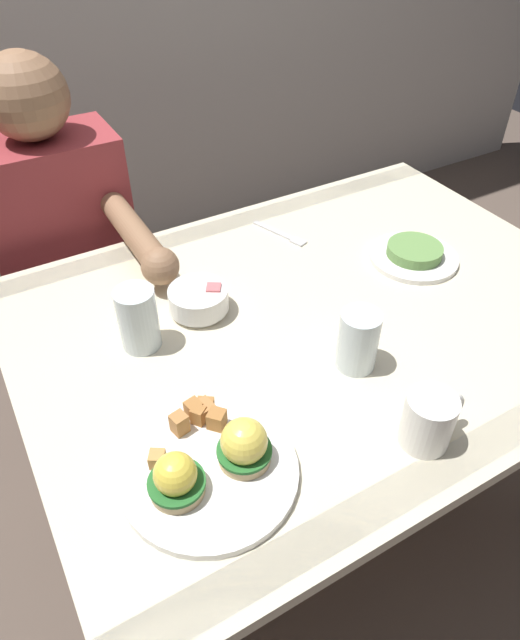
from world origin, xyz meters
The scene contains 10 objects.
ground_plane centered at (0.00, 0.00, 0.00)m, with size 6.00×6.00×0.00m, color brown.
dining_table centered at (0.00, 0.00, 0.63)m, with size 1.20×0.90×0.74m.
eggs_benedict_plate centered at (-0.36, -0.23, 0.77)m, with size 0.27×0.27×0.09m.
fruit_bowl centered at (-0.22, 0.13, 0.77)m, with size 0.12×0.12×0.06m.
coffee_mug centered at (-0.04, -0.34, 0.79)m, with size 0.11×0.08×0.09m.
fork centered at (0.08, 0.29, 0.74)m, with size 0.07×0.15×0.00m.
water_glass_near centered at (-0.04, -0.15, 0.79)m, with size 0.07×0.07×0.12m.
water_glass_far centered at (-0.35, 0.09, 0.79)m, with size 0.07×0.07×0.13m.
side_plate centered at (0.28, 0.05, 0.75)m, with size 0.20×0.20×0.04m.
diner_person centered at (-0.37, 0.60, 0.65)m, with size 0.34×0.54×1.14m.
Camera 1 is at (-0.55, -0.70, 1.47)m, focal length 31.64 mm.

